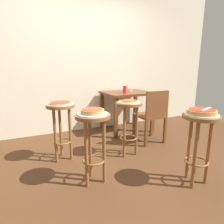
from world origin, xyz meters
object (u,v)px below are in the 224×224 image
(dining_table, at_px, (127,99))
(condiment_shaker, at_px, (131,90))
(pizza_middle, at_px, (93,111))
(serving_plate_rear, at_px, (60,104))
(stool_rear, at_px, (61,120))
(wooden_chair, at_px, (152,114))
(pizza_server_knife, at_px, (206,109))
(stool_foreground, at_px, (199,135))
(pizza_rear, at_px, (60,103))
(serving_plate_middle, at_px, (93,114))
(pizza_foreground, at_px, (202,112))
(stool_leftside, at_px, (129,118))
(serving_plate_foreground, at_px, (201,114))
(stool_middle, at_px, (93,134))
(serving_plate_leftside, at_px, (129,102))
(pizza_leftside, at_px, (129,101))
(cup_near_edge, at_px, (125,89))

(dining_table, bearing_deg, condiment_shaker, -13.12)
(pizza_middle, xyz_separation_m, serving_plate_rear, (-0.19, 0.67, -0.03))
(stool_rear, height_order, condiment_shaker, condiment_shaker)
(wooden_chair, xyz_separation_m, pizza_server_knife, (-0.24, -1.14, 0.33))
(stool_rear, bearing_deg, pizza_middle, -73.87)
(stool_foreground, distance_m, stool_rear, 1.61)
(stool_foreground, xyz_separation_m, pizza_rear, (-1.14, 1.14, 0.23))
(serving_plate_middle, bearing_deg, pizza_middle, 0.00)
(serving_plate_middle, relative_size, stool_rear, 0.42)
(pizza_foreground, distance_m, dining_table, 1.87)
(pizza_middle, distance_m, stool_leftside, 0.81)
(serving_plate_rear, height_order, pizza_server_knife, pizza_server_knife)
(dining_table, bearing_deg, pizza_rear, -152.57)
(pizza_middle, bearing_deg, stool_foreground, -26.50)
(serving_plate_rear, relative_size, pizza_server_knife, 1.49)
(pizza_middle, distance_m, condiment_shaker, 1.83)
(serving_plate_foreground, distance_m, stool_middle, 1.08)
(stool_foreground, distance_m, pizza_foreground, 0.24)
(serving_plate_leftside, xyz_separation_m, dining_table, (0.51, 0.95, -0.13))
(dining_table, relative_size, wooden_chair, 1.02)
(pizza_leftside, bearing_deg, stool_foreground, -71.77)
(serving_plate_middle, distance_m, pizza_leftside, 0.78)
(pizza_middle, relative_size, pizza_server_knife, 1.03)
(pizza_middle, bearing_deg, cup_near_edge, 49.99)
(stool_rear, height_order, cup_near_edge, cup_near_edge)
(serving_plate_rear, bearing_deg, pizza_middle, -73.87)
(condiment_shaker, xyz_separation_m, pizza_server_knife, (-0.25, -1.85, 0.02))
(wooden_chair, distance_m, pizza_server_knife, 1.21)
(pizza_middle, distance_m, wooden_chair, 1.42)
(stool_foreground, height_order, pizza_server_knife, pizza_server_knife)
(pizza_leftside, relative_size, stool_rear, 0.29)
(serving_plate_rear, bearing_deg, serving_plate_middle, -73.87)
(pizza_middle, distance_m, serving_plate_rear, 0.69)
(serving_plate_rear, xyz_separation_m, condiment_shaker, (1.43, 0.69, 0.04))
(wooden_chair, bearing_deg, pizza_server_knife, -101.87)
(stool_middle, bearing_deg, serving_plate_leftside, 32.62)
(dining_table, distance_m, cup_near_edge, 0.24)
(stool_leftside, bearing_deg, stool_rear, 163.73)
(stool_foreground, bearing_deg, pizza_leftside, 108.23)
(pizza_foreground, height_order, pizza_middle, same)
(stool_foreground, relative_size, stool_leftside, 1.00)
(dining_table, bearing_deg, pizza_server_knife, -95.76)
(cup_near_edge, bearing_deg, pizza_rear, -154.42)
(stool_middle, distance_m, pizza_server_knife, 1.13)
(pizza_rear, height_order, wooden_chair, wooden_chair)
(pizza_leftside, relative_size, dining_table, 0.25)
(serving_plate_leftside, bearing_deg, serving_plate_middle, -147.38)
(pizza_rear, bearing_deg, serving_plate_leftside, -16.27)
(serving_plate_foreground, bearing_deg, serving_plate_leftside, 108.23)
(serving_plate_middle, bearing_deg, stool_foreground, -26.50)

